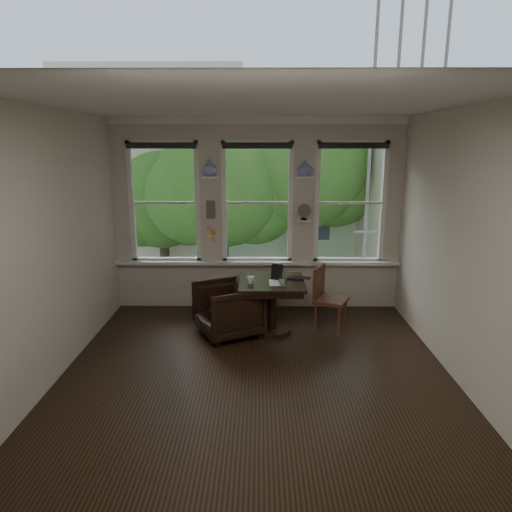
{
  "coord_description": "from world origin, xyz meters",
  "views": [
    {
      "loc": [
        0.04,
        -4.89,
        2.6
      ],
      "look_at": [
        -0.01,
        0.9,
        1.17
      ],
      "focal_mm": 32.0,
      "sensor_mm": 36.0,
      "label": 1
    }
  ],
  "objects_px": {
    "side_chair_right": "(331,299)",
    "laptop": "(298,279)",
    "armchair_left": "(228,309)",
    "table": "(272,306)",
    "mug": "(251,280)"
  },
  "relations": [
    {
      "from": "side_chair_right",
      "to": "laptop",
      "type": "xyz_separation_m",
      "value": [
        -0.48,
        -0.02,
        0.3
      ]
    },
    {
      "from": "armchair_left",
      "to": "laptop",
      "type": "xyz_separation_m",
      "value": [
        0.97,
        0.15,
        0.39
      ]
    },
    {
      "from": "table",
      "to": "armchair_left",
      "type": "distance_m",
      "value": 0.61
    },
    {
      "from": "armchair_left",
      "to": "laptop",
      "type": "height_order",
      "value": "laptop"
    },
    {
      "from": "side_chair_right",
      "to": "mug",
      "type": "xyz_separation_m",
      "value": [
        -1.14,
        -0.18,
        0.34
      ]
    },
    {
      "from": "laptop",
      "to": "mug",
      "type": "height_order",
      "value": "mug"
    },
    {
      "from": "table",
      "to": "mug",
      "type": "bearing_deg",
      "value": -158.31
    },
    {
      "from": "side_chair_right",
      "to": "laptop",
      "type": "bearing_deg",
      "value": 117.74
    },
    {
      "from": "armchair_left",
      "to": "side_chair_right",
      "type": "relative_size",
      "value": 0.89
    },
    {
      "from": "side_chair_right",
      "to": "laptop",
      "type": "distance_m",
      "value": 0.57
    },
    {
      "from": "table",
      "to": "armchair_left",
      "type": "bearing_deg",
      "value": -169.93
    },
    {
      "from": "side_chair_right",
      "to": "laptop",
      "type": "height_order",
      "value": "side_chair_right"
    },
    {
      "from": "laptop",
      "to": "table",
      "type": "bearing_deg",
      "value": -157.81
    },
    {
      "from": "table",
      "to": "mug",
      "type": "height_order",
      "value": "mug"
    },
    {
      "from": "armchair_left",
      "to": "mug",
      "type": "distance_m",
      "value": 0.53
    }
  ]
}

